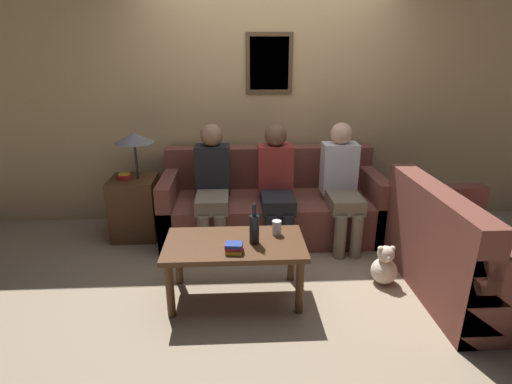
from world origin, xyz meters
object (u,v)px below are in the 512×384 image
(coffee_table, at_px, (235,250))
(wine_bottle, at_px, (254,228))
(couch_side, at_px, (464,256))
(drinking_glass, at_px, (277,228))
(person_middle, at_px, (276,182))
(person_right, at_px, (342,181))
(teddy_bear, at_px, (384,267))
(couch_main, at_px, (271,206))
(person_left, at_px, (212,181))

(coffee_table, relative_size, wine_bottle, 3.36)
(couch_side, bearing_deg, drinking_glass, 85.96)
(person_middle, bearing_deg, coffee_table, -112.93)
(person_middle, xyz_separation_m, person_right, (0.64, -0.02, 0.00))
(wine_bottle, distance_m, teddy_bear, 1.18)
(couch_main, distance_m, person_right, 0.78)
(couch_main, relative_size, couch_side, 1.55)
(coffee_table, bearing_deg, couch_main, 72.07)
(person_middle, distance_m, teddy_bear, 1.26)
(drinking_glass, distance_m, person_left, 1.04)
(person_left, bearing_deg, drinking_glass, -58.48)
(person_right, bearing_deg, couch_main, 161.29)
(couch_main, xyz_separation_m, teddy_bear, (0.85, -1.03, -0.15))
(couch_side, bearing_deg, person_left, 64.06)
(teddy_bear, bearing_deg, person_middle, 134.81)
(drinking_glass, bearing_deg, coffee_table, -159.93)
(wine_bottle, height_order, drinking_glass, wine_bottle)
(couch_main, distance_m, teddy_bear, 1.35)
(person_left, bearing_deg, teddy_bear, -30.99)
(coffee_table, height_order, person_right, person_right)
(person_left, bearing_deg, coffee_table, -78.04)
(person_left, relative_size, teddy_bear, 3.45)
(couch_main, distance_m, coffee_table, 1.23)
(wine_bottle, height_order, person_middle, person_middle)
(wine_bottle, distance_m, person_left, 1.08)
(person_left, distance_m, person_middle, 0.62)
(coffee_table, bearing_deg, drinking_glass, 20.07)
(couch_main, height_order, person_right, person_right)
(drinking_glass, bearing_deg, person_left, 121.52)
(person_right, xyz_separation_m, teddy_bear, (0.19, -0.81, -0.48))
(couch_side, bearing_deg, person_middle, 56.04)
(drinking_glass, xyz_separation_m, person_right, (0.71, 0.82, 0.10))
(couch_main, relative_size, drinking_glass, 19.33)
(couch_side, relative_size, person_right, 1.20)
(coffee_table, xyz_separation_m, drinking_glass, (0.33, 0.12, 0.13))
(couch_main, bearing_deg, couch_side, -38.76)
(wine_bottle, relative_size, person_middle, 0.27)
(couch_side, height_order, teddy_bear, couch_side)
(drinking_glass, bearing_deg, person_middle, 84.64)
(coffee_table, bearing_deg, person_left, 101.96)
(drinking_glass, relative_size, person_middle, 0.10)
(couch_side, distance_m, teddy_bear, 0.62)
(coffee_table, distance_m, wine_bottle, 0.24)
(couch_main, xyz_separation_m, person_left, (-0.59, -0.17, 0.33))
(coffee_table, relative_size, person_right, 0.90)
(wine_bottle, bearing_deg, coffee_table, 173.08)
(couch_main, xyz_separation_m, coffee_table, (-0.38, -1.17, 0.11))
(coffee_table, distance_m, teddy_bear, 1.26)
(drinking_glass, bearing_deg, teddy_bear, 0.95)
(drinking_glass, bearing_deg, couch_main, 87.28)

